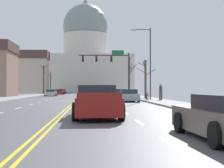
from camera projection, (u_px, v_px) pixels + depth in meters
ground at (76, 101)px, 37.70m from camera, size 20.00×180.00×0.20m
signal_gantry at (111, 63)px, 53.25m from camera, size 7.91×0.41×7.18m
street_lamp_right at (148, 57)px, 37.77m from camera, size 2.25×0.24×7.91m
capitol_building at (85, 57)px, 117.91m from camera, size 31.60×20.47×32.96m
sedan_near_00 at (90, 94)px, 48.73m from camera, size 1.99×4.52×1.23m
sedan_near_01 at (118, 94)px, 42.53m from camera, size 2.11×4.35×1.28m
sedan_near_02 at (128, 96)px, 35.09m from camera, size 2.06×4.44×1.27m
sedan_near_03 at (93, 98)px, 28.35m from camera, size 2.12×4.35×1.16m
sedan_near_04 at (98, 101)px, 22.03m from camera, size 2.20×4.50×1.16m
pickup_truck_near_05 at (97, 102)px, 16.34m from camera, size 2.29×5.80×1.54m
sedan_oncoming_00 at (51, 93)px, 60.32m from camera, size 1.96×4.68×1.15m
sedan_oncoming_01 at (59, 92)px, 72.90m from camera, size 2.09×4.72×1.13m
sedan_oncoming_02 at (62, 92)px, 82.17m from camera, size 1.96×4.65×1.18m
flank_building_00 at (23, 72)px, 85.85m from camera, size 12.94×6.41×10.75m
bare_tree_00 at (130, 75)px, 57.01m from camera, size 1.36×1.80×7.11m
bare_tree_01 at (44, 79)px, 76.44m from camera, size 2.10×1.40×6.89m
bare_tree_02 at (145, 78)px, 42.69m from camera, size 2.48×1.53×4.79m
bare_tree_03 at (50, 82)px, 88.44m from camera, size 1.90×1.83×5.79m
pedestrian_00 at (161, 91)px, 35.51m from camera, size 0.35×0.34×1.69m
bicycle_parked at (147, 97)px, 36.65m from camera, size 0.12×1.77×0.85m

